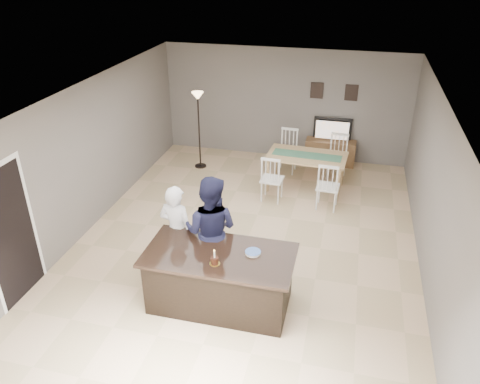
% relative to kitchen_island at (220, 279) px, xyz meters
% --- Properties ---
extents(floor, '(8.00, 8.00, 0.00)m').
position_rel_kitchen_island_xyz_m(floor, '(0.00, 1.80, -0.45)').
color(floor, tan).
rests_on(floor, ground).
extents(room_shell, '(8.00, 8.00, 8.00)m').
position_rel_kitchen_island_xyz_m(room_shell, '(0.00, 1.80, 1.22)').
color(room_shell, slate).
rests_on(room_shell, floor).
extents(kitchen_island, '(2.15, 1.10, 0.90)m').
position_rel_kitchen_island_xyz_m(kitchen_island, '(0.00, 0.00, 0.00)').
color(kitchen_island, black).
rests_on(kitchen_island, floor).
extents(tv_console, '(1.20, 0.40, 0.60)m').
position_rel_kitchen_island_xyz_m(tv_console, '(1.20, 5.57, -0.15)').
color(tv_console, brown).
rests_on(tv_console, floor).
extents(television, '(0.91, 0.12, 0.53)m').
position_rel_kitchen_island_xyz_m(television, '(1.20, 5.64, 0.41)').
color(television, black).
rests_on(television, tv_console).
extents(tv_screen_glow, '(0.78, 0.00, 0.78)m').
position_rel_kitchen_island_xyz_m(tv_screen_glow, '(1.20, 5.56, 0.42)').
color(tv_screen_glow, orange).
rests_on(tv_screen_glow, tv_console).
extents(picture_frames, '(1.10, 0.02, 0.38)m').
position_rel_kitchen_island_xyz_m(picture_frames, '(1.15, 5.78, 1.30)').
color(picture_frames, black).
rests_on(picture_frames, room_shell).
extents(doorway, '(0.00, 2.10, 2.65)m').
position_rel_kitchen_island_xyz_m(doorway, '(-2.99, -0.50, 0.80)').
color(doorway, black).
rests_on(doorway, floor).
extents(woman, '(0.64, 0.48, 1.60)m').
position_rel_kitchen_island_xyz_m(woman, '(-0.86, 0.55, 0.35)').
color(woman, silver).
rests_on(woman, floor).
extents(man, '(0.90, 0.71, 1.81)m').
position_rel_kitchen_island_xyz_m(man, '(-0.30, 0.55, 0.45)').
color(man, '#171833').
rests_on(man, floor).
extents(birthday_cake, '(0.15, 0.15, 0.23)m').
position_rel_kitchen_island_xyz_m(birthday_cake, '(0.00, -0.24, 0.50)').
color(birthday_cake, yellow).
rests_on(birthday_cake, kitchen_island).
extents(plate_stack, '(0.23, 0.23, 0.04)m').
position_rel_kitchen_island_xyz_m(plate_stack, '(0.46, 0.12, 0.46)').
color(plate_stack, white).
rests_on(plate_stack, kitchen_island).
extents(dining_table, '(1.74, 1.99, 1.03)m').
position_rel_kitchen_island_xyz_m(dining_table, '(0.77, 4.09, 0.20)').
color(dining_table, tan).
rests_on(dining_table, floor).
extents(floor_lamp, '(0.28, 0.28, 1.85)m').
position_rel_kitchen_island_xyz_m(floor_lamp, '(-1.84, 4.63, 0.98)').
color(floor_lamp, black).
rests_on(floor_lamp, floor).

